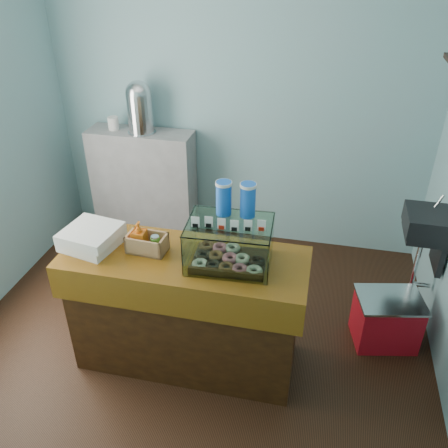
% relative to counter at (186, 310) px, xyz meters
% --- Properties ---
extents(ground, '(3.50, 3.50, 0.00)m').
position_rel_counter_xyz_m(ground, '(0.00, 0.25, -0.46)').
color(ground, black).
rests_on(ground, ground).
extents(room_shell, '(3.54, 3.04, 2.82)m').
position_rel_counter_xyz_m(room_shell, '(0.03, 0.26, 1.25)').
color(room_shell, '#80B7BB').
rests_on(room_shell, ground).
extents(counter, '(1.60, 0.60, 0.90)m').
position_rel_counter_xyz_m(counter, '(0.00, 0.00, 0.00)').
color(counter, '#42230C').
rests_on(counter, ground).
extents(back_shelf, '(1.00, 0.32, 1.10)m').
position_rel_counter_xyz_m(back_shelf, '(-0.90, 1.57, 0.09)').
color(back_shelf, '#98979A').
rests_on(back_shelf, ground).
extents(display_case, '(0.54, 0.41, 0.50)m').
position_rel_counter_xyz_m(display_case, '(0.30, 0.03, 0.61)').
color(display_case, '#34200F').
rests_on(display_case, counter).
extents(condiment_crate, '(0.26, 0.17, 0.20)m').
position_rel_counter_xyz_m(condiment_crate, '(-0.26, 0.02, 0.52)').
color(condiment_crate, tan).
rests_on(condiment_crate, counter).
extents(pastry_boxes, '(0.39, 0.40, 0.13)m').
position_rel_counter_xyz_m(pastry_boxes, '(-0.63, -0.00, 0.51)').
color(pastry_boxes, white).
rests_on(pastry_boxes, counter).
extents(coffee_urn, '(0.26, 0.26, 0.48)m').
position_rel_counter_xyz_m(coffee_urn, '(-0.86, 1.56, 0.89)').
color(coffee_urn, silver).
rests_on(coffee_urn, back_shelf).
extents(red_cooler, '(0.53, 0.44, 0.41)m').
position_rel_counter_xyz_m(red_cooler, '(1.40, 0.49, -0.25)').
color(red_cooler, red).
rests_on(red_cooler, ground).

